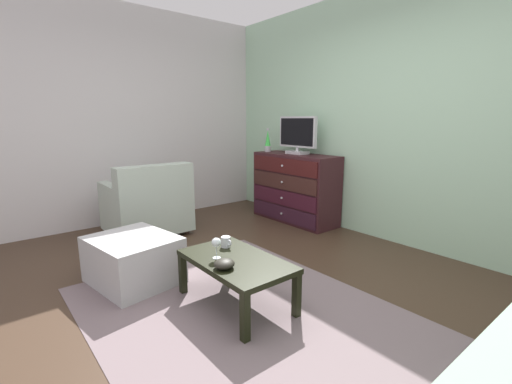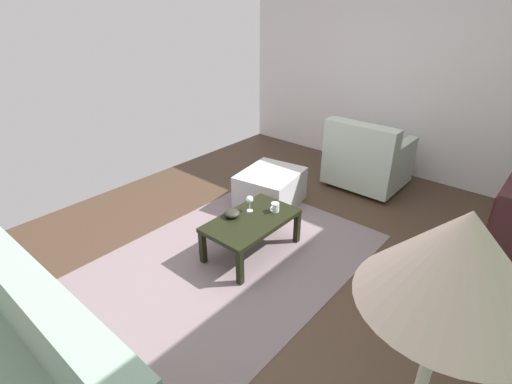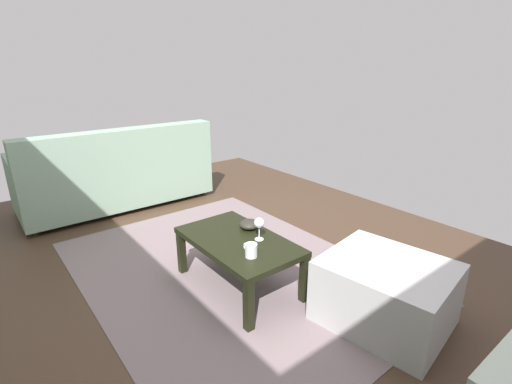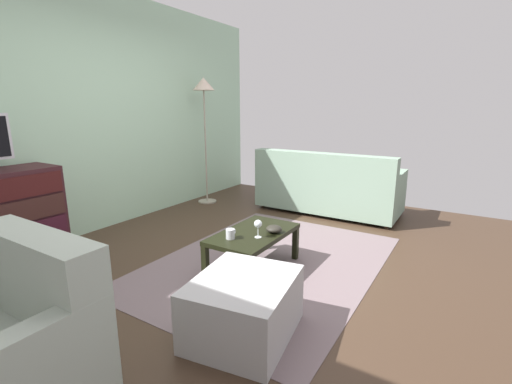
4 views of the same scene
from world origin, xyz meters
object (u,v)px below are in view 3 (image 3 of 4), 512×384
(bowl_decorative, at_px, (249,224))
(coffee_table, at_px, (239,245))
(wine_glass, at_px, (259,224))
(couch_large, at_px, (117,175))
(mug, at_px, (251,250))
(ottoman, at_px, (385,293))

(bowl_decorative, bearing_deg, coffee_table, 119.06)
(wine_glass, xyz_separation_m, couch_large, (2.18, 0.20, -0.14))
(couch_large, bearing_deg, mug, -179.51)
(mug, height_order, bowl_decorative, mug)
(mug, xyz_separation_m, ottoman, (-0.61, -0.54, -0.21))
(wine_glass, xyz_separation_m, bowl_decorative, (0.18, -0.06, -0.08))
(bowl_decorative, bearing_deg, ottoman, -162.41)
(ottoman, bearing_deg, wine_glass, 25.02)
(wine_glass, relative_size, ottoman, 0.22)
(couch_large, bearing_deg, bowl_decorative, -172.62)
(ottoman, bearing_deg, couch_large, 10.72)
(ottoman, bearing_deg, bowl_decorative, 17.59)
(wine_glass, bearing_deg, mug, 128.70)
(coffee_table, distance_m, wine_glass, 0.22)
(bowl_decorative, bearing_deg, mug, 143.90)
(mug, distance_m, ottoman, 0.84)
(bowl_decorative, bearing_deg, wine_glass, 162.97)
(bowl_decorative, xyz_separation_m, couch_large, (2.00, 0.26, -0.05))
(wine_glass, xyz_separation_m, ottoman, (-0.75, -0.35, -0.28))
(coffee_table, relative_size, mug, 7.67)
(wine_glass, distance_m, couch_large, 2.20)
(wine_glass, height_order, couch_large, couch_large)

